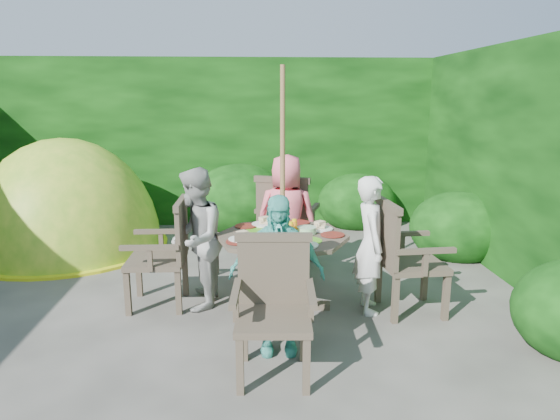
{
  "coord_description": "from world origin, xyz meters",
  "views": [
    {
      "loc": [
        0.8,
        -4.03,
        1.93
      ],
      "look_at": [
        1.07,
        0.73,
        0.85
      ],
      "focal_mm": 32.0,
      "sensor_mm": 36.0,
      "label": 1
    }
  ],
  "objects": [
    {
      "name": "garden_chair_back",
      "position": [
        1.18,
        1.41,
        0.56
      ],
      "size": [
        0.78,
        0.73,
        1.05
      ],
      "rotation": [
        0.0,
        0.0,
        2.81
      ],
      "color": "#3A3126",
      "rests_on": "ground"
    },
    {
      "name": "child_back",
      "position": [
        1.16,
        1.12,
        0.68
      ],
      "size": [
        0.74,
        0.56,
        1.35
      ],
      "primitive_type": "imported",
      "rotation": [
        0.0,
        0.0,
        2.93
      ],
      "color": "#F06373",
      "rests_on": "ground"
    },
    {
      "name": "garden_chair_front",
      "position": [
        0.94,
        -0.76,
        0.5
      ],
      "size": [
        0.59,
        0.54,
        0.95
      ],
      "rotation": [
        0.0,
        0.0,
        -0.05
      ],
      "color": "#3A3126",
      "rests_on": "ground"
    },
    {
      "name": "patio_table",
      "position": [
        1.08,
        0.33,
        0.6
      ],
      "size": [
        1.35,
        1.35,
        0.85
      ],
      "rotation": [
        0.0,
        0.0,
        -0.12
      ],
      "color": "#3A3126",
      "rests_on": "ground"
    },
    {
      "name": "garden_chair_left",
      "position": [
        -0.01,
        0.46,
        0.52
      ],
      "size": [
        0.53,
        0.59,
        0.98
      ],
      "rotation": [
        0.0,
        0.0,
        -1.58
      ],
      "color": "#3A3126",
      "rests_on": "ground"
    },
    {
      "name": "child_right",
      "position": [
        1.87,
        0.23,
        0.63
      ],
      "size": [
        0.32,
        0.47,
        1.26
      ],
      "primitive_type": "imported",
      "rotation": [
        0.0,
        0.0,
        1.52
      ],
      "color": "silver",
      "rests_on": "ground"
    },
    {
      "name": "child_left",
      "position": [
        0.28,
        0.42,
        0.66
      ],
      "size": [
        0.53,
        0.66,
        1.31
      ],
      "primitive_type": "imported",
      "rotation": [
        0.0,
        0.0,
        -1.62
      ],
      "color": "#A4A59F",
      "rests_on": "ground"
    },
    {
      "name": "child_front",
      "position": [
        0.98,
        -0.47,
        0.62
      ],
      "size": [
        0.73,
        0.32,
        1.24
      ],
      "primitive_type": "imported",
      "rotation": [
        0.0,
        0.0,
        -0.02
      ],
      "color": "#54C5B7",
      "rests_on": "ground"
    },
    {
      "name": "ground",
      "position": [
        0.0,
        0.0,
        0.0
      ],
      "size": [
        60.0,
        60.0,
        0.0
      ],
      "primitive_type": "plane",
      "color": "#42403B",
      "rests_on": "ground"
    },
    {
      "name": "parasol_pole",
      "position": [
        1.07,
        0.33,
        1.1
      ],
      "size": [
        0.05,
        0.05,
        2.2
      ],
      "primitive_type": "cylinder",
      "rotation": [
        0.0,
        0.0,
        -0.12
      ],
      "color": "brown",
      "rests_on": "ground"
    },
    {
      "name": "dome_tent",
      "position": [
        -1.6,
        2.38,
        0.0
      ],
      "size": [
        2.95,
        2.95,
        2.87
      ],
      "rotation": [
        0.0,
        0.0,
        0.3
      ],
      "color": "#6FAF21",
      "rests_on": "ground"
    },
    {
      "name": "hedge_enclosure",
      "position": [
        0.0,
        1.33,
        1.25
      ],
      "size": [
        9.0,
        9.0,
        2.5
      ],
      "color": "black",
      "rests_on": "ground"
    },
    {
      "name": "garden_chair_right",
      "position": [
        2.16,
        0.18,
        0.53
      ],
      "size": [
        0.57,
        0.63,
        1.0
      ],
      "rotation": [
        0.0,
        0.0,
        1.64
      ],
      "color": "#3A3126",
      "rests_on": "ground"
    }
  ]
}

